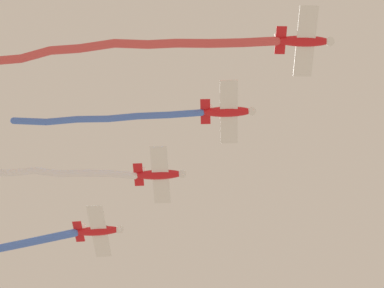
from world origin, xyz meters
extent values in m
ellipsoid|color=red|center=(-4.14, -2.05, 73.22)|extent=(4.98, 3.10, 1.03)
sphere|color=white|center=(-1.97, -3.09, 73.22)|extent=(1.17, 1.17, 0.88)
ellipsoid|color=black|center=(-3.57, -2.32, 73.61)|extent=(1.43, 1.16, 0.55)
cube|color=white|center=(-3.99, -2.12, 73.08)|extent=(4.71, 7.34, 0.14)
cube|color=red|center=(-6.05, -1.14, 73.31)|extent=(2.10, 2.99, 0.11)
cube|color=white|center=(-5.96, -1.18, 73.85)|extent=(1.09, 0.62, 1.42)
cylinder|color=#DB4C4C|center=(-7.81, -0.20, 73.10)|extent=(3.23, 2.24, 0.97)
cylinder|color=#DB4C4C|center=(-10.46, 1.28, 73.12)|extent=(2.97, 2.15, 1.02)
cylinder|color=#DB4C4C|center=(-13.07, 2.80, 73.45)|extent=(3.26, 2.32, 1.35)
cylinder|color=#DB4C4C|center=(-15.54, 4.40, 73.93)|extent=(2.87, 2.25, 1.40)
cylinder|color=#DB4C4C|center=(-18.04, 5.93, 74.38)|extent=(3.26, 2.21, 1.27)
cylinder|color=#DB4C4C|center=(-20.79, 7.69, 74.62)|extent=(3.25, 2.70, 0.91)
cylinder|color=#DB4C4C|center=(-23.32, 9.56, 74.90)|extent=(2.95, 2.36, 1.37)
cylinder|color=#DB4C4C|center=(-25.57, 11.48, 75.19)|extent=(2.81, 2.74, 0.96)
cylinder|color=#DB4C4C|center=(-27.86, 13.46, 75.49)|extent=(3.02, 2.47, 1.40)
sphere|color=#DB4C4C|center=(-6.41, -0.96, 73.16)|extent=(0.82, 0.82, 0.82)
sphere|color=#DB4C4C|center=(-9.21, 0.56, 73.03)|extent=(0.82, 0.82, 0.82)
sphere|color=#DB4C4C|center=(-11.71, 2.00, 73.21)|extent=(0.82, 0.82, 0.82)
sphere|color=#DB4C4C|center=(-14.42, 3.61, 73.69)|extent=(0.82, 0.82, 0.82)
sphere|color=#DB4C4C|center=(-16.65, 5.19, 74.18)|extent=(0.82, 0.82, 0.82)
sphere|color=#DB4C4C|center=(-19.42, 6.67, 74.58)|extent=(0.82, 0.82, 0.82)
sphere|color=#DB4C4C|center=(-22.16, 8.71, 74.66)|extent=(0.82, 0.82, 0.82)
sphere|color=#DB4C4C|center=(-24.48, 10.40, 75.13)|extent=(0.82, 0.82, 0.82)
sphere|color=#DB4C4C|center=(-26.67, 12.56, 75.24)|extent=(0.82, 0.82, 0.82)
ellipsoid|color=red|center=(-6.73, 8.11, 73.47)|extent=(4.92, 3.28, 1.03)
sphere|color=white|center=(-4.61, 6.98, 73.47)|extent=(1.18, 1.18, 0.88)
ellipsoid|color=black|center=(-6.17, 7.81, 73.86)|extent=(1.43, 1.20, 0.55)
cube|color=white|center=(-6.57, 8.03, 73.33)|extent=(4.96, 7.27, 0.14)
cube|color=red|center=(-8.59, 9.11, 73.56)|extent=(2.20, 2.98, 0.11)
cube|color=white|center=(-8.50, 9.06, 74.10)|extent=(1.07, 0.66, 1.42)
cylinder|color=#4C75DB|center=(-10.29, 10.13, 73.43)|extent=(3.04, 2.22, 0.69)
cylinder|color=#4C75DB|center=(-13.00, 11.74, 73.46)|extent=(3.07, 2.13, 0.70)
cylinder|color=#4C75DB|center=(-15.58, 13.25, 73.42)|extent=(2.81, 2.03, 0.80)
cylinder|color=#4C75DB|center=(-18.14, 14.79, 73.48)|extent=(3.07, 2.16, 0.95)
cylinder|color=#4C75DB|center=(-20.80, 16.28, 73.43)|extent=(3.04, 1.98, 1.06)
cylinder|color=#4C75DB|center=(-23.58, 17.73, 73.38)|extent=(3.26, 2.07, 0.96)
sphere|color=#4C75DB|center=(-8.95, 9.30, 73.41)|extent=(0.66, 0.66, 0.66)
sphere|color=#4C75DB|center=(-11.63, 10.95, 73.44)|extent=(0.66, 0.66, 0.66)
sphere|color=#4C75DB|center=(-14.36, 12.52, 73.48)|extent=(0.66, 0.66, 0.66)
sphere|color=#4C75DB|center=(-16.80, 13.99, 73.35)|extent=(0.66, 0.66, 0.66)
sphere|color=#4C75DB|center=(-19.48, 15.58, 73.61)|extent=(0.66, 0.66, 0.66)
sphere|color=#4C75DB|center=(-22.13, 16.99, 73.24)|extent=(0.66, 0.66, 0.66)
sphere|color=#4C75DB|center=(-25.03, 18.47, 73.52)|extent=(0.66, 0.66, 0.66)
ellipsoid|color=red|center=(-9.31, 18.27, 73.72)|extent=(4.90, 3.34, 1.03)
sphere|color=white|center=(-7.21, 17.11, 73.72)|extent=(1.19, 1.19, 0.88)
ellipsoid|color=black|center=(-8.76, 17.97, 74.11)|extent=(1.43, 1.21, 0.55)
cube|color=white|center=(-9.16, 18.19, 73.58)|extent=(5.05, 7.24, 0.14)
cube|color=red|center=(-11.16, 19.29, 73.81)|extent=(2.23, 2.97, 0.11)
cube|color=white|center=(-11.07, 19.25, 74.35)|extent=(1.07, 0.67, 1.42)
cylinder|color=white|center=(-12.70, 20.09, 73.85)|extent=(2.82, 1.86, 1.16)
cylinder|color=white|center=(-15.03, 21.30, 74.14)|extent=(2.70, 1.89, 0.97)
cylinder|color=white|center=(-17.31, 22.64, 74.37)|extent=(2.74, 2.08, 1.03)
cylinder|color=white|center=(-19.62, 24.00, 74.82)|extent=(2.89, 1.93, 1.46)
cylinder|color=white|center=(-21.84, 25.33, 75.16)|extent=(2.49, 2.00, 0.77)
sphere|color=white|center=(-11.51, 19.49, 73.66)|extent=(0.74, 0.74, 0.74)
sphere|color=white|center=(-13.89, 20.68, 74.04)|extent=(0.74, 0.74, 0.74)
sphere|color=white|center=(-16.18, 21.92, 74.24)|extent=(0.74, 0.74, 0.74)
sphere|color=white|center=(-18.44, 23.37, 74.49)|extent=(0.74, 0.74, 0.74)
sphere|color=white|center=(-20.80, 24.64, 75.15)|extent=(0.74, 0.74, 0.74)
sphere|color=white|center=(-22.88, 26.02, 75.17)|extent=(0.74, 0.74, 0.74)
ellipsoid|color=red|center=(-11.90, 28.43, 73.97)|extent=(4.83, 3.51, 1.03)
sphere|color=white|center=(-9.85, 27.17, 73.97)|extent=(1.20, 1.20, 0.88)
ellipsoid|color=black|center=(-11.36, 28.10, 74.36)|extent=(1.43, 1.24, 0.55)
cube|color=white|center=(-11.75, 28.34, 73.83)|extent=(5.29, 7.14, 0.14)
cube|color=red|center=(-13.70, 29.53, 74.06)|extent=(2.31, 2.94, 0.11)
cube|color=white|center=(-13.61, 29.48, 74.60)|extent=(1.05, 0.71, 1.42)
cylinder|color=#4C75DB|center=(-14.99, 30.33, 73.67)|extent=(2.53, 1.91, 1.43)
cylinder|color=#4C75DB|center=(-17.00, 31.71, 73.29)|extent=(2.77, 2.30, 1.22)
cylinder|color=#4C75DB|center=(-18.93, 33.22, 73.10)|extent=(2.30, 2.09, 0.96)
cylinder|color=#4C75DB|center=(-20.71, 34.80, 73.11)|extent=(2.48, 2.36, 0.98)
sphere|color=#4C75DB|center=(-14.04, 29.74, 73.91)|extent=(0.87, 0.87, 0.87)
sphere|color=#4C75DB|center=(-15.93, 30.91, 73.43)|extent=(0.87, 0.87, 0.87)
sphere|color=#4C75DB|center=(-18.08, 32.51, 73.14)|extent=(0.87, 0.87, 0.87)
sphere|color=#4C75DB|center=(-19.78, 33.93, 73.06)|extent=(0.87, 0.87, 0.87)
camera|label=1|loc=(-30.15, -31.16, 4.12)|focal=79.59mm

